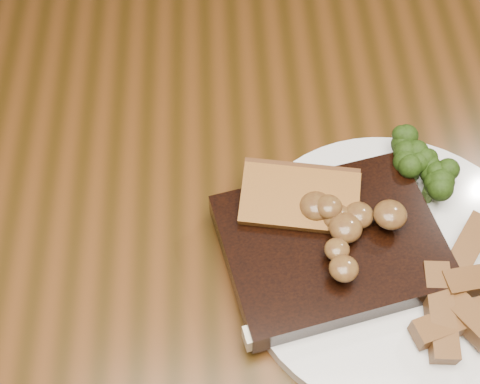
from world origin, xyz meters
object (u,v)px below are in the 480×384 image
object	(u,v)px
plate	(393,266)
garlic_bread	(298,213)
potato_wedges	(469,272)
steak	(331,246)
dining_table	(256,250)

from	to	relation	value
plate	garlic_bread	xyz separation A→B (m)	(-0.08, 0.05, 0.02)
garlic_bread	potato_wedges	size ratio (longest dim) A/B	0.97
garlic_bread	potato_wedges	xyz separation A→B (m)	(0.14, -0.07, 0.00)
steak	garlic_bread	distance (m)	0.05
steak	potato_wedges	distance (m)	0.12
plate	steak	size ratio (longest dim) A/B	1.48
garlic_bread	dining_table	bearing A→B (deg)	154.51
steak	garlic_bread	bearing A→B (deg)	112.16
garlic_bread	steak	bearing A→B (deg)	-45.02
garlic_bread	potato_wedges	bearing A→B (deg)	-15.52
plate	steak	distance (m)	0.06
dining_table	plate	xyz separation A→B (m)	(0.12, -0.07, 0.10)
plate	potato_wedges	size ratio (longest dim) A/B	2.57
plate	potato_wedges	bearing A→B (deg)	-16.07
plate	steak	bearing A→B (deg)	167.47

